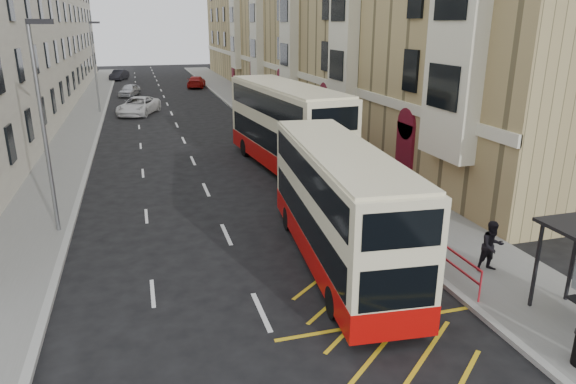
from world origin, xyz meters
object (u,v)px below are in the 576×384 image
object	(u,v)px
double_decker_rear	(286,127)
pedestrian_far	(428,230)
street_lamp_far	(95,62)
car_red	(196,82)
pedestrian_mid	(492,246)
car_dark	(119,75)
car_silver	(129,90)
double_decker_front	(338,206)
white_van	(138,106)
street_lamp_near	(43,118)

from	to	relation	value
double_decker_rear	pedestrian_far	size ratio (longest dim) A/B	6.69
street_lamp_far	car_red	xyz separation A→B (m)	(10.96, 17.60, -3.90)
pedestrian_mid	car_dark	size ratio (longest dim) A/B	0.38
street_lamp_far	car_red	distance (m)	21.10
car_silver	car_red	size ratio (longest dim) A/B	0.80
double_decker_front	white_van	world-z (taller)	double_decker_front
street_lamp_near	pedestrian_far	world-z (taller)	street_lamp_near
double_decker_front	double_decker_rear	distance (m)	12.26
pedestrian_mid	white_van	world-z (taller)	pedestrian_mid
double_decker_front	pedestrian_mid	size ratio (longest dim) A/B	6.11
white_van	car_red	world-z (taller)	white_van
car_dark	street_lamp_far	bearing A→B (deg)	-74.34
street_lamp_far	car_silver	distance (m)	12.27
double_decker_front	pedestrian_mid	bearing A→B (deg)	-20.66
pedestrian_mid	street_lamp_far	bearing A→B (deg)	111.61
street_lamp_near	car_red	size ratio (longest dim) A/B	1.58
car_red	street_lamp_far	bearing A→B (deg)	70.43
double_decker_rear	pedestrian_mid	size ratio (longest dim) A/B	7.06
double_decker_front	double_decker_rear	world-z (taller)	double_decker_rear
car_red	double_decker_rear	bearing A→B (deg)	102.78
double_decker_front	street_lamp_far	bearing A→B (deg)	110.34
white_van	car_dark	xyz separation A→B (m)	(-2.30, 32.04, -0.05)
car_red	car_silver	bearing A→B (deg)	49.34
pedestrian_far	car_silver	distance (m)	48.52
street_lamp_far	car_dark	bearing A→B (deg)	87.82
street_lamp_far	pedestrian_far	distance (m)	38.49
double_decker_front	pedestrian_mid	world-z (taller)	double_decker_front
double_decker_front	car_dark	xyz separation A→B (m)	(-8.48, 65.87, -1.38)
street_lamp_far	pedestrian_mid	bearing A→B (deg)	-69.43
pedestrian_mid	car_red	bearing A→B (deg)	94.38
street_lamp_near	car_dark	world-z (taller)	street_lamp_near
pedestrian_mid	car_dark	xyz separation A→B (m)	(-13.05, 68.09, -0.27)
pedestrian_mid	white_van	xyz separation A→B (m)	(-10.75, 36.05, -0.23)
pedestrian_mid	pedestrian_far	distance (m)	2.20
street_lamp_far	pedestrian_far	world-z (taller)	street_lamp_far
pedestrian_mid	white_van	distance (m)	37.62
double_decker_rear	car_red	bearing A→B (deg)	84.88
white_van	street_lamp_near	bearing A→B (deg)	-76.25
street_lamp_near	double_decker_front	world-z (taller)	street_lamp_near
double_decker_rear	car_silver	distance (m)	35.89
double_decker_rear	car_dark	size ratio (longest dim) A/B	2.72
double_decker_front	car_red	world-z (taller)	double_decker_front
street_lamp_far	double_decker_rear	xyz separation A→B (m)	(11.27, -23.47, -2.19)
car_silver	white_van	bearing A→B (deg)	-68.35
pedestrian_far	white_van	world-z (taller)	pedestrian_far
double_decker_front	white_van	bearing A→B (deg)	105.57
street_lamp_near	pedestrian_mid	size ratio (longest dim) A/B	4.60
street_lamp_near	double_decker_front	distance (m)	11.43
double_decker_front	car_red	size ratio (longest dim) A/B	2.10
double_decker_front	street_lamp_near	bearing A→B (deg)	154.96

